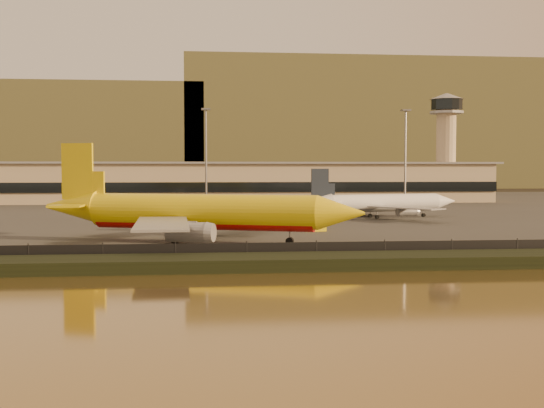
# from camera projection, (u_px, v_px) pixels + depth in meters

# --- Properties ---
(ground) EXTENTS (900.00, 900.00, 0.00)m
(ground) POSITION_uv_depth(u_px,v_px,m) (285.00, 250.00, 90.67)
(ground) COLOR black
(ground) RESTS_ON ground
(embankment) EXTENTS (320.00, 7.00, 1.40)m
(embankment) POSITION_uv_depth(u_px,v_px,m) (304.00, 262.00, 73.75)
(embankment) COLOR black
(embankment) RESTS_ON ground
(tarmac) EXTENTS (320.00, 220.00, 0.20)m
(tarmac) POSITION_uv_depth(u_px,v_px,m) (243.00, 208.00, 185.05)
(tarmac) COLOR #2D2D2D
(tarmac) RESTS_ON ground
(perimeter_fence) EXTENTS (300.00, 0.05, 2.20)m
(perimeter_fence) POSITION_uv_depth(u_px,v_px,m) (299.00, 252.00, 77.69)
(perimeter_fence) COLOR black
(perimeter_fence) RESTS_ON tarmac
(terminal_building) EXTENTS (202.00, 25.00, 12.60)m
(terminal_building) POSITION_uv_depth(u_px,v_px,m) (191.00, 183.00, 213.60)
(terminal_building) COLOR tan
(terminal_building) RESTS_ON tarmac
(control_tower) EXTENTS (11.20, 11.20, 35.50)m
(control_tower) POSITION_uv_depth(u_px,v_px,m) (446.00, 136.00, 226.80)
(control_tower) COLOR tan
(control_tower) RESTS_ON tarmac
(apron_light_masts) EXTENTS (152.20, 12.20, 25.40)m
(apron_light_masts) POSITION_uv_depth(u_px,v_px,m) (309.00, 148.00, 165.89)
(apron_light_masts) COLOR slate
(apron_light_masts) RESTS_ON tarmac
(distant_hills) EXTENTS (470.00, 160.00, 70.00)m
(distant_hills) POSITION_uv_depth(u_px,v_px,m) (186.00, 135.00, 424.69)
(distant_hills) COLOR brown
(distant_hills) RESTS_ON ground
(dhl_cargo_jet) EXTENTS (46.75, 44.44, 14.38)m
(dhl_cargo_jet) POSITION_uv_depth(u_px,v_px,m) (197.00, 213.00, 97.47)
(dhl_cargo_jet) COLOR yellow
(dhl_cargo_jet) RESTS_ON tarmac
(white_narrowbody_jet) EXTENTS (36.40, 34.85, 10.57)m
(white_narrowbody_jet) POSITION_uv_depth(u_px,v_px,m) (382.00, 203.00, 145.80)
(white_narrowbody_jet) COLOR white
(white_narrowbody_jet) RESTS_ON tarmac
(gse_vehicle_yellow) EXTENTS (4.34, 2.88, 1.80)m
(gse_vehicle_yellow) POSITION_uv_depth(u_px,v_px,m) (314.00, 226.00, 114.91)
(gse_vehicle_yellow) COLOR yellow
(gse_vehicle_yellow) RESTS_ON tarmac
(gse_vehicle_white) EXTENTS (4.83, 3.15, 2.00)m
(gse_vehicle_white) POSITION_uv_depth(u_px,v_px,m) (148.00, 224.00, 117.27)
(gse_vehicle_white) COLOR white
(gse_vehicle_white) RESTS_ON tarmac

